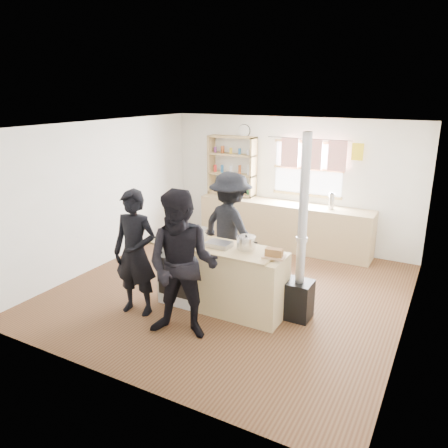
{
  "coord_description": "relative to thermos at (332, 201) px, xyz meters",
  "views": [
    {
      "loc": [
        2.85,
        -5.46,
        2.98
      ],
      "look_at": [
        -0.06,
        -0.1,
        1.1
      ],
      "focal_mm": 35.0,
      "sensor_mm": 36.0,
      "label": 1
    }
  ],
  "objects": [
    {
      "name": "flue_heater",
      "position": [
        0.29,
        -2.52,
        -0.4
      ],
      "size": [
        0.35,
        0.35,
        2.5
      ],
      "color": "black",
      "rests_on": "ground"
    },
    {
      "name": "shelving_unit",
      "position": [
        -2.11,
        0.12,
        0.47
      ],
      "size": [
        1.0,
        0.28,
        1.2
      ],
      "color": "tan",
      "rests_on": "back_counter"
    },
    {
      "name": "person_far",
      "position": [
        -1.09,
        -1.87,
        -0.15
      ],
      "size": [
        1.31,
        1.0,
        1.79
      ],
      "primitive_type": "imported",
      "rotation": [
        0.0,
        0.0,
        2.81
      ],
      "color": "black",
      "rests_on": "ground"
    },
    {
      "name": "roast_tray",
      "position": [
        -0.79,
        -2.79,
        -0.08
      ],
      "size": [
        0.34,
        0.24,
        0.06
      ],
      "color": "silver",
      "rests_on": "cooking_island"
    },
    {
      "name": "ground",
      "position": [
        -0.91,
        -2.22,
        -1.05
      ],
      "size": [
        5.0,
        5.0,
        0.01
      ],
      "primitive_type": "cube",
      "color": "brown",
      "rests_on": "ground"
    },
    {
      "name": "person_near_left",
      "position": [
        -1.74,
        -3.41,
        -0.17
      ],
      "size": [
        0.69,
        0.5,
        1.74
      ],
      "primitive_type": "imported",
      "rotation": [
        0.0,
        0.0,
        0.14
      ],
      "color": "black",
      "rests_on": "ground"
    },
    {
      "name": "bread_board",
      "position": [
        0.02,
        -2.81,
        -0.06
      ],
      "size": [
        0.3,
        0.23,
        0.12
      ],
      "color": "tan",
      "rests_on": "cooking_island"
    },
    {
      "name": "skillet_greens",
      "position": [
        -1.54,
        -2.94,
        -0.09
      ],
      "size": [
        0.29,
        0.29,
        0.05
      ],
      "color": "black",
      "rests_on": "cooking_island"
    },
    {
      "name": "thermos",
      "position": [
        0.0,
        0.0,
        0.0
      ],
      "size": [
        0.1,
        0.1,
        0.29
      ],
      "primitive_type": "cylinder",
      "color": "silver",
      "rests_on": "back_counter"
    },
    {
      "name": "stockpot_counter",
      "position": [
        -0.42,
        -2.69,
        -0.03
      ],
      "size": [
        0.26,
        0.26,
        0.2
      ],
      "color": "silver",
      "rests_on": "cooking_island"
    },
    {
      "name": "person_near_right",
      "position": [
        -0.83,
        -3.61,
        -0.1
      ],
      "size": [
        1.07,
        0.92,
        1.88
      ],
      "primitive_type": "imported",
      "rotation": [
        0.0,
        0.0,
        0.26
      ],
      "color": "black",
      "rests_on": "ground"
    },
    {
      "name": "cooking_island",
      "position": [
        -0.76,
        -2.77,
        -0.58
      ],
      "size": [
        1.97,
        0.64,
        0.93
      ],
      "color": "white",
      "rests_on": "ground"
    },
    {
      "name": "stockpot_stove",
      "position": [
        -1.18,
        -2.64,
        -0.03
      ],
      "size": [
        0.22,
        0.22,
        0.18
      ],
      "color": "silver",
      "rests_on": "cooking_island"
    },
    {
      "name": "back_counter",
      "position": [
        -0.91,
        0.0,
        -0.59
      ],
      "size": [
        3.4,
        0.55,
        0.9
      ],
      "primitive_type": "cube",
      "color": "tan",
      "rests_on": "ground"
    }
  ]
}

